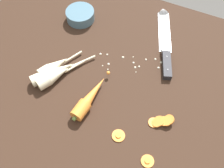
{
  "coord_description": "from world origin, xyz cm",
  "views": [
    {
      "loc": [
        18.59,
        -42.23,
        73.59
      ],
      "look_at": [
        0.0,
        -2.0,
        1.5
      ],
      "focal_mm": 41.38,
      "sensor_mm": 36.0,
      "label": 1
    }
  ],
  "objects_px": {
    "whole_carrot": "(89,98)",
    "carrot_slice_stack": "(161,121)",
    "parsnip_front": "(53,73)",
    "parsnip_mid_left": "(54,77)",
    "prep_bowl": "(80,15)",
    "carrot_slice_stray_mid": "(148,161)",
    "parsnip_mid_right": "(54,67)",
    "chefs_knife": "(165,39)",
    "carrot_slice_stray_near": "(118,135)"
  },
  "relations": [
    {
      "from": "whole_carrot",
      "to": "carrot_slice_stack",
      "type": "bearing_deg",
      "value": 6.66
    },
    {
      "from": "parsnip_front",
      "to": "parsnip_mid_left",
      "type": "height_order",
      "value": "same"
    },
    {
      "from": "whole_carrot",
      "to": "carrot_slice_stack",
      "type": "xyz_separation_m",
      "value": [
        0.23,
        0.03,
        -0.01
      ]
    },
    {
      "from": "whole_carrot",
      "to": "prep_bowl",
      "type": "height_order",
      "value": "whole_carrot"
    },
    {
      "from": "carrot_slice_stray_mid",
      "to": "carrot_slice_stack",
      "type": "bearing_deg",
      "value": 91.77
    },
    {
      "from": "parsnip_mid_right",
      "to": "prep_bowl",
      "type": "distance_m",
      "value": 0.26
    },
    {
      "from": "chefs_knife",
      "to": "whole_carrot",
      "type": "distance_m",
      "value": 0.37
    },
    {
      "from": "carrot_slice_stray_near",
      "to": "carrot_slice_stray_mid",
      "type": "height_order",
      "value": "same"
    },
    {
      "from": "chefs_knife",
      "to": "carrot_slice_stray_mid",
      "type": "xyz_separation_m",
      "value": [
        0.1,
        -0.45,
        -0.0
      ]
    },
    {
      "from": "whole_carrot",
      "to": "carrot_slice_stray_near",
      "type": "height_order",
      "value": "whole_carrot"
    },
    {
      "from": "carrot_slice_stray_mid",
      "to": "carrot_slice_stray_near",
      "type": "bearing_deg",
      "value": 162.0
    },
    {
      "from": "parsnip_mid_left",
      "to": "carrot_slice_stack",
      "type": "relative_size",
      "value": 2.33
    },
    {
      "from": "chefs_knife",
      "to": "whole_carrot",
      "type": "relative_size",
      "value": 1.64
    },
    {
      "from": "whole_carrot",
      "to": "parsnip_mid_right",
      "type": "xyz_separation_m",
      "value": [
        -0.17,
        0.06,
        -0.0
      ]
    },
    {
      "from": "prep_bowl",
      "to": "carrot_slice_stray_near",
      "type": "bearing_deg",
      "value": -48.77
    },
    {
      "from": "carrot_slice_stack",
      "to": "parsnip_mid_left",
      "type": "bearing_deg",
      "value": -179.47
    },
    {
      "from": "chefs_knife",
      "to": "whole_carrot",
      "type": "xyz_separation_m",
      "value": [
        -0.14,
        -0.35,
        0.01
      ]
    },
    {
      "from": "prep_bowl",
      "to": "parsnip_mid_left",
      "type": "bearing_deg",
      "value": -78.86
    },
    {
      "from": "carrot_slice_stack",
      "to": "carrot_slice_stray_mid",
      "type": "relative_size",
      "value": 1.95
    },
    {
      "from": "parsnip_front",
      "to": "parsnip_mid_right",
      "type": "bearing_deg",
      "value": 116.16
    },
    {
      "from": "whole_carrot",
      "to": "parsnip_mid_left",
      "type": "xyz_separation_m",
      "value": [
        -0.15,
        0.02,
        -0.0
      ]
    },
    {
      "from": "carrot_slice_stray_near",
      "to": "prep_bowl",
      "type": "xyz_separation_m",
      "value": [
        -0.33,
        0.38,
        0.02
      ]
    },
    {
      "from": "whole_carrot",
      "to": "carrot_slice_stray_near",
      "type": "relative_size",
      "value": 5.19
    },
    {
      "from": "whole_carrot",
      "to": "parsnip_mid_right",
      "type": "bearing_deg",
      "value": 160.62
    },
    {
      "from": "whole_carrot",
      "to": "parsnip_mid_left",
      "type": "height_order",
      "value": "whole_carrot"
    },
    {
      "from": "parsnip_mid_right",
      "to": "carrot_slice_stray_mid",
      "type": "relative_size",
      "value": 4.34
    },
    {
      "from": "parsnip_mid_left",
      "to": "carrot_slice_stray_near",
      "type": "xyz_separation_m",
      "value": [
        0.28,
        -0.09,
        -0.02
      ]
    },
    {
      "from": "parsnip_front",
      "to": "parsnip_mid_right",
      "type": "distance_m",
      "value": 0.02
    },
    {
      "from": "chefs_knife",
      "to": "carrot_slice_stray_near",
      "type": "distance_m",
      "value": 0.42
    },
    {
      "from": "parsnip_mid_left",
      "to": "chefs_knife",
      "type": "bearing_deg",
      "value": 49.18
    },
    {
      "from": "carrot_slice_stray_near",
      "to": "carrot_slice_stray_mid",
      "type": "relative_size",
      "value": 1.05
    },
    {
      "from": "chefs_knife",
      "to": "carrot_slice_stray_near",
      "type": "xyz_separation_m",
      "value": [
        -0.0,
        -0.42,
        -0.0
      ]
    },
    {
      "from": "prep_bowl",
      "to": "carrot_slice_stray_mid",
      "type": "bearing_deg",
      "value": -43.39
    },
    {
      "from": "whole_carrot",
      "to": "carrot_slice_stray_near",
      "type": "xyz_separation_m",
      "value": [
        0.13,
        -0.07,
        -0.02
      ]
    },
    {
      "from": "chefs_knife",
      "to": "prep_bowl",
      "type": "xyz_separation_m",
      "value": [
        -0.34,
        -0.03,
        0.01
      ]
    },
    {
      "from": "parsnip_mid_left",
      "to": "prep_bowl",
      "type": "bearing_deg",
      "value": 101.14
    },
    {
      "from": "whole_carrot",
      "to": "chefs_knife",
      "type": "bearing_deg",
      "value": 68.79
    },
    {
      "from": "whole_carrot",
      "to": "prep_bowl",
      "type": "bearing_deg",
      "value": 122.86
    },
    {
      "from": "carrot_slice_stack",
      "to": "carrot_slice_stray_near",
      "type": "bearing_deg",
      "value": -137.14
    },
    {
      "from": "parsnip_mid_right",
      "to": "chefs_knife",
      "type": "bearing_deg",
      "value": 43.83
    },
    {
      "from": "chefs_knife",
      "to": "carrot_slice_stack",
      "type": "relative_size",
      "value": 4.59
    },
    {
      "from": "parsnip_mid_left",
      "to": "prep_bowl",
      "type": "xyz_separation_m",
      "value": [
        -0.06,
        0.29,
        0.0
      ]
    },
    {
      "from": "parsnip_front",
      "to": "carrot_slice_stack",
      "type": "xyz_separation_m",
      "value": [
        0.39,
        -0.01,
        -0.01
      ]
    },
    {
      "from": "parsnip_front",
      "to": "carrot_slice_stack",
      "type": "height_order",
      "value": "parsnip_front"
    },
    {
      "from": "carrot_slice_stray_mid",
      "to": "prep_bowl",
      "type": "height_order",
      "value": "prep_bowl"
    },
    {
      "from": "parsnip_mid_left",
      "to": "parsnip_mid_right",
      "type": "xyz_separation_m",
      "value": [
        -0.02,
        0.04,
        0.0
      ]
    },
    {
      "from": "chefs_knife",
      "to": "prep_bowl",
      "type": "bearing_deg",
      "value": -174.09
    },
    {
      "from": "parsnip_mid_right",
      "to": "carrot_slice_stray_mid",
      "type": "bearing_deg",
      "value": -21.62
    },
    {
      "from": "chefs_knife",
      "to": "parsnip_mid_left",
      "type": "distance_m",
      "value": 0.43
    },
    {
      "from": "parsnip_mid_right",
      "to": "carrot_slice_stack",
      "type": "xyz_separation_m",
      "value": [
        0.4,
        -0.03,
        -0.01
      ]
    }
  ]
}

